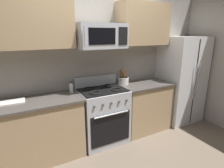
# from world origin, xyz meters

# --- Properties ---
(ground_plane) EXTENTS (16.00, 16.00, 0.00)m
(ground_plane) POSITION_xyz_m (0.00, 0.00, 0.00)
(ground_plane) COLOR #6B5B4C
(wall_back) EXTENTS (8.00, 0.10, 2.60)m
(wall_back) POSITION_xyz_m (0.00, 1.04, 1.30)
(wall_back) COLOR #9E998E
(wall_back) RESTS_ON ground
(counter_left) EXTENTS (1.29, 0.59, 0.91)m
(counter_left) POSITION_xyz_m (-1.03, 0.67, 0.46)
(counter_left) COLOR tan
(counter_left) RESTS_ON ground
(range_oven) EXTENTS (0.76, 0.63, 1.09)m
(range_oven) POSITION_xyz_m (-0.00, 0.68, 0.47)
(range_oven) COLOR #B2B5BA
(range_oven) RESTS_ON ground
(counter_right) EXTENTS (0.97, 0.59, 0.91)m
(counter_right) POSITION_xyz_m (0.87, 0.67, 0.46)
(counter_right) COLOR tan
(counter_right) RESTS_ON ground
(refrigerator) EXTENTS (0.83, 0.70, 1.74)m
(refrigerator) POSITION_xyz_m (1.79, 0.66, 0.87)
(refrigerator) COLOR silver
(refrigerator) RESTS_ON ground
(microwave) EXTENTS (0.75, 0.44, 0.37)m
(microwave) POSITION_xyz_m (-0.00, 0.70, 1.76)
(microwave) COLOR #B2B5BA
(upper_cabinets_left) EXTENTS (1.28, 0.34, 0.71)m
(upper_cabinets_left) POSITION_xyz_m (-1.04, 0.82, 1.95)
(upper_cabinets_left) COLOR tan
(upper_cabinets_right) EXTENTS (0.96, 0.34, 0.71)m
(upper_cabinets_right) POSITION_xyz_m (0.88, 0.82, 1.95)
(upper_cabinets_right) COLOR tan
(utensil_crock) EXTENTS (0.20, 0.20, 0.30)m
(utensil_crock) POSITION_xyz_m (0.51, 0.85, 0.98)
(utensil_crock) COLOR white
(utensil_crock) RESTS_ON counter_right
(cutting_board) EXTENTS (0.31, 0.23, 0.02)m
(cutting_board) POSITION_xyz_m (-1.28, 0.76, 0.92)
(cutting_board) COLOR silver
(cutting_board) RESTS_ON counter_left
(bottle_vinegar) EXTENTS (0.06, 0.06, 0.18)m
(bottle_vinegar) POSITION_xyz_m (-0.47, 0.79, 0.99)
(bottle_vinegar) COLOR silver
(bottle_vinegar) RESTS_ON counter_left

